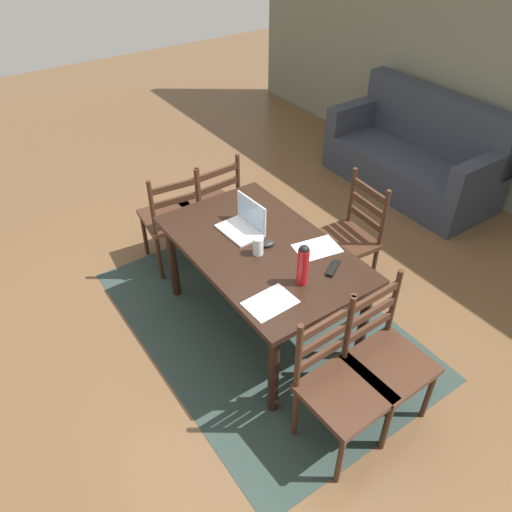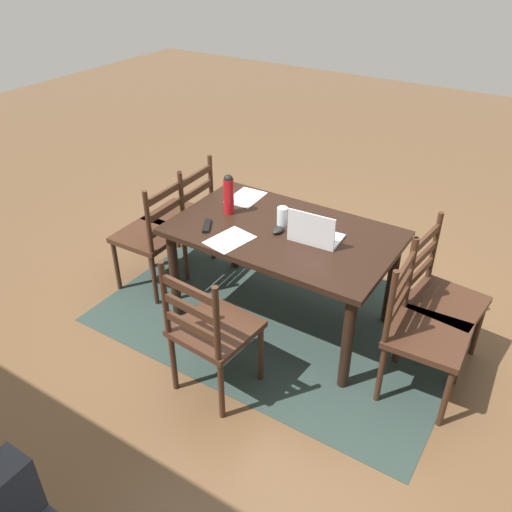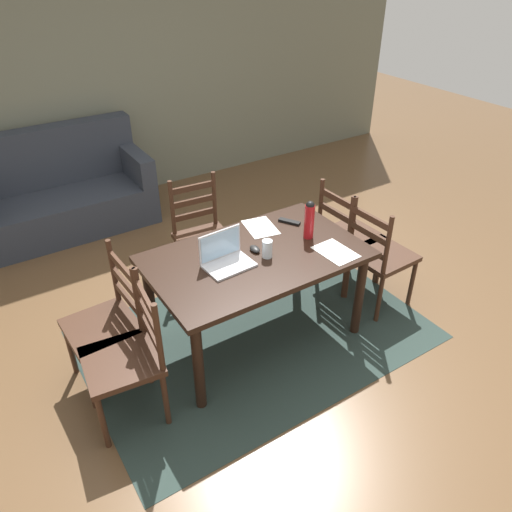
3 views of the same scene
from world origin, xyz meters
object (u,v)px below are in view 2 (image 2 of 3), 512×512
at_px(chair_far_head, 211,330).
at_px(computer_mouse, 278,230).
at_px(dining_table, 283,242).
at_px(water_bottle, 229,194).
at_px(chair_left_near, 440,299).
at_px(chair_left_far, 421,332).
at_px(laptop, 314,233).
at_px(drinking_glass, 282,216).
at_px(chair_right_near, 183,216).
at_px(chair_right_far, 152,235).
at_px(tv_remote, 207,226).

height_order(chair_far_head, computer_mouse, chair_far_head).
height_order(dining_table, water_bottle, water_bottle).
xyz_separation_m(chair_left_near, computer_mouse, (1.06, 0.23, 0.29)).
xyz_separation_m(chair_left_far, chair_left_near, (-0.00, -0.37, 0.00)).
bearing_deg(dining_table, chair_far_head, 89.78).
height_order(laptop, drinking_glass, laptop).
xyz_separation_m(chair_right_near, drinking_glass, (-0.99, 0.12, 0.34)).
xyz_separation_m(chair_far_head, chair_left_far, (-1.04, -0.64, 0.00)).
bearing_deg(chair_right_near, laptop, 170.92).
height_order(chair_right_far, laptop, laptop).
bearing_deg(computer_mouse, chair_far_head, 94.64).
bearing_deg(chair_right_near, dining_table, 169.91).
bearing_deg(dining_table, laptop, 175.46).
bearing_deg(chair_left_near, chair_right_far, 10.09).
height_order(chair_left_far, chair_right_near, same).
relative_size(chair_far_head, chair_left_near, 1.00).
relative_size(chair_right_near, drinking_glass, 7.44).
bearing_deg(drinking_glass, computer_mouse, 106.70).
bearing_deg(drinking_glass, chair_right_near, -6.95).
bearing_deg(tv_remote, chair_left_near, 165.78).
xyz_separation_m(chair_left_far, water_bottle, (1.49, -0.19, 0.43)).
bearing_deg(computer_mouse, chair_right_far, 11.38).
bearing_deg(chair_right_near, chair_right_far, 90.00).
bearing_deg(drinking_glass, chair_left_far, 167.09).
bearing_deg(laptop, drinking_glass, -16.29).
xyz_separation_m(dining_table, tv_remote, (0.46, 0.24, 0.10)).
bearing_deg(chair_left_near, drinking_glass, 6.46).
bearing_deg(chair_left_near, chair_far_head, 44.31).
bearing_deg(tv_remote, chair_right_far, -35.81).
xyz_separation_m(chair_left_far, drinking_glass, (1.09, -0.25, 0.34)).
bearing_deg(chair_left_far, tv_remote, 2.08).
relative_size(dining_table, drinking_glass, 11.73).
bearing_deg(chair_right_near, chair_left_near, -179.92).
xyz_separation_m(chair_right_far, tv_remote, (-0.58, 0.06, 0.28)).
bearing_deg(chair_left_far, drinking_glass, -12.91).
xyz_separation_m(dining_table, laptop, (-0.23, 0.02, 0.15)).
xyz_separation_m(drinking_glass, computer_mouse, (-0.03, 0.11, -0.05)).
bearing_deg(dining_table, chair_left_far, 169.89).
relative_size(chair_left_near, laptop, 2.86).
distance_m(chair_left_near, laptop, 0.89).
relative_size(chair_left_far, chair_right_far, 1.00).
bearing_deg(dining_table, computer_mouse, 67.44).
relative_size(chair_far_head, drinking_glass, 7.44).
distance_m(chair_left_far, drinking_glass, 1.17).
relative_size(chair_far_head, chair_left_far, 1.00).
distance_m(laptop, tv_remote, 0.73).
relative_size(water_bottle, tv_remote, 1.71).
height_order(chair_right_near, chair_left_near, same).
height_order(chair_right_far, drinking_glass, chair_right_far).
relative_size(dining_table, water_bottle, 5.14).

